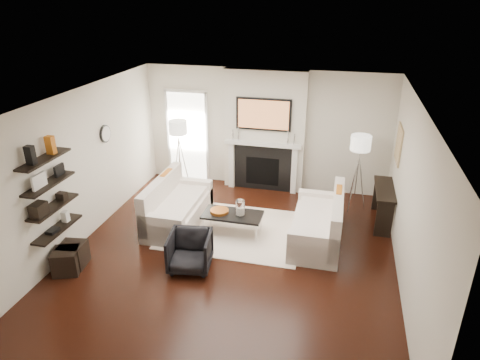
% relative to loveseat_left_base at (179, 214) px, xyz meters
% --- Properties ---
extents(room_envelope, '(6.00, 6.00, 6.00)m').
position_rel_loveseat_left_base_xyz_m(room_envelope, '(1.28, -0.79, 1.14)').
color(room_envelope, black).
rests_on(room_envelope, ground).
extents(chimney_breast, '(1.80, 0.25, 2.70)m').
position_rel_loveseat_left_base_xyz_m(chimney_breast, '(1.28, 2.09, 1.14)').
color(chimney_breast, silver).
rests_on(chimney_breast, floor).
extents(fireplace_surround, '(1.30, 0.02, 1.04)m').
position_rel_loveseat_left_base_xyz_m(fireplace_surround, '(1.28, 1.95, 0.31)').
color(fireplace_surround, black).
rests_on(fireplace_surround, floor).
extents(firebox, '(0.75, 0.02, 0.65)m').
position_rel_loveseat_left_base_xyz_m(firebox, '(1.28, 1.95, 0.24)').
color(firebox, black).
rests_on(firebox, floor).
extents(mantel_pilaster_l, '(0.12, 0.08, 1.10)m').
position_rel_loveseat_left_base_xyz_m(mantel_pilaster_l, '(0.56, 1.92, 0.34)').
color(mantel_pilaster_l, white).
rests_on(mantel_pilaster_l, floor).
extents(mantel_pilaster_r, '(0.12, 0.08, 1.10)m').
position_rel_loveseat_left_base_xyz_m(mantel_pilaster_r, '(2.00, 1.92, 0.34)').
color(mantel_pilaster_r, white).
rests_on(mantel_pilaster_r, floor).
extents(mantel_shelf, '(1.70, 0.18, 0.07)m').
position_rel_loveseat_left_base_xyz_m(mantel_shelf, '(1.28, 1.90, 0.91)').
color(mantel_shelf, white).
rests_on(mantel_shelf, chimney_breast).
extents(tv_body, '(1.20, 0.06, 0.70)m').
position_rel_loveseat_left_base_xyz_m(tv_body, '(1.28, 1.93, 1.57)').
color(tv_body, black).
rests_on(tv_body, chimney_breast).
extents(tv_screen, '(1.10, 0.00, 0.62)m').
position_rel_loveseat_left_base_xyz_m(tv_screen, '(1.28, 1.90, 1.57)').
color(tv_screen, '#BF723F').
rests_on(tv_screen, tv_body).
extents(candlestick_l_tall, '(0.04, 0.04, 0.30)m').
position_rel_loveseat_left_base_xyz_m(candlestick_l_tall, '(0.73, 1.91, 1.09)').
color(candlestick_l_tall, silver).
rests_on(candlestick_l_tall, mantel_shelf).
extents(candlestick_l_short, '(0.04, 0.04, 0.24)m').
position_rel_loveseat_left_base_xyz_m(candlestick_l_short, '(0.60, 1.91, 1.06)').
color(candlestick_l_short, silver).
rests_on(candlestick_l_short, mantel_shelf).
extents(candlestick_r_tall, '(0.04, 0.04, 0.30)m').
position_rel_loveseat_left_base_xyz_m(candlestick_r_tall, '(1.83, 1.91, 1.09)').
color(candlestick_r_tall, silver).
rests_on(candlestick_r_tall, mantel_shelf).
extents(candlestick_r_short, '(0.04, 0.04, 0.24)m').
position_rel_loveseat_left_base_xyz_m(candlestick_r_short, '(1.96, 1.91, 1.06)').
color(candlestick_r_short, silver).
rests_on(candlestick_r_short, mantel_shelf).
extents(hallway_panel, '(0.90, 0.02, 2.10)m').
position_rel_loveseat_left_base_xyz_m(hallway_panel, '(-0.57, 2.19, 0.84)').
color(hallway_panel, white).
rests_on(hallway_panel, floor).
extents(door_trim_l, '(0.06, 0.06, 2.16)m').
position_rel_loveseat_left_base_xyz_m(door_trim_l, '(-1.05, 2.17, 0.84)').
color(door_trim_l, white).
rests_on(door_trim_l, floor).
extents(door_trim_r, '(0.06, 0.06, 2.16)m').
position_rel_loveseat_left_base_xyz_m(door_trim_r, '(-0.09, 2.17, 0.84)').
color(door_trim_r, white).
rests_on(door_trim_r, floor).
extents(door_trim_top, '(1.02, 0.06, 0.06)m').
position_rel_loveseat_left_base_xyz_m(door_trim_top, '(-0.57, 2.17, 1.92)').
color(door_trim_top, white).
rests_on(door_trim_top, wall_back).
extents(rug, '(2.60, 2.00, 0.01)m').
position_rel_loveseat_left_base_xyz_m(rug, '(1.12, 0.00, -0.20)').
color(rug, beige).
rests_on(rug, floor).
extents(loveseat_left_base, '(0.85, 1.80, 0.42)m').
position_rel_loveseat_left_base_xyz_m(loveseat_left_base, '(0.00, 0.00, 0.00)').
color(loveseat_left_base, silver).
rests_on(loveseat_left_base, floor).
extents(loveseat_left_back, '(0.18, 1.80, 0.80)m').
position_rel_loveseat_left_base_xyz_m(loveseat_left_back, '(-0.33, 0.00, 0.32)').
color(loveseat_left_back, silver).
rests_on(loveseat_left_back, floor).
extents(loveseat_left_arm_n, '(0.85, 0.18, 0.60)m').
position_rel_loveseat_left_base_xyz_m(loveseat_left_arm_n, '(0.00, -0.81, 0.09)').
color(loveseat_left_arm_n, silver).
rests_on(loveseat_left_arm_n, floor).
extents(loveseat_left_arm_s, '(0.85, 0.18, 0.60)m').
position_rel_loveseat_left_base_xyz_m(loveseat_left_arm_s, '(0.00, 0.81, 0.09)').
color(loveseat_left_arm_s, silver).
rests_on(loveseat_left_arm_s, floor).
extents(loveseat_left_cushion, '(0.63, 1.44, 0.10)m').
position_rel_loveseat_left_base_xyz_m(loveseat_left_cushion, '(0.05, 0.00, 0.26)').
color(loveseat_left_cushion, silver).
rests_on(loveseat_left_cushion, loveseat_left_base).
extents(pillow_left_orange, '(0.10, 0.42, 0.42)m').
position_rel_loveseat_left_base_xyz_m(pillow_left_orange, '(-0.33, 0.30, 0.52)').
color(pillow_left_orange, '#BE6517').
rests_on(pillow_left_orange, loveseat_left_cushion).
extents(pillow_left_charcoal, '(0.10, 0.40, 0.40)m').
position_rel_loveseat_left_base_xyz_m(pillow_left_charcoal, '(-0.33, -0.30, 0.51)').
color(pillow_left_charcoal, black).
rests_on(pillow_left_charcoal, loveseat_left_cushion).
extents(loveseat_right_base, '(0.85, 1.80, 0.42)m').
position_rel_loveseat_left_base_xyz_m(loveseat_right_base, '(2.66, 0.01, 0.00)').
color(loveseat_right_base, silver).
rests_on(loveseat_right_base, floor).
extents(loveseat_right_back, '(0.18, 1.80, 0.80)m').
position_rel_loveseat_left_base_xyz_m(loveseat_right_back, '(3.00, 0.01, 0.32)').
color(loveseat_right_back, silver).
rests_on(loveseat_right_back, floor).
extents(loveseat_right_arm_n, '(0.85, 0.18, 0.60)m').
position_rel_loveseat_left_base_xyz_m(loveseat_right_arm_n, '(2.66, -0.80, 0.09)').
color(loveseat_right_arm_n, silver).
rests_on(loveseat_right_arm_n, floor).
extents(loveseat_right_arm_s, '(0.85, 0.18, 0.60)m').
position_rel_loveseat_left_base_xyz_m(loveseat_right_arm_s, '(2.66, 0.82, 0.09)').
color(loveseat_right_arm_s, silver).
rests_on(loveseat_right_arm_s, floor).
extents(loveseat_right_cushion, '(0.63, 1.44, 0.10)m').
position_rel_loveseat_left_base_xyz_m(loveseat_right_cushion, '(2.61, 0.01, 0.26)').
color(loveseat_right_cushion, silver).
rests_on(loveseat_right_cushion, loveseat_right_base).
extents(pillow_right_orange, '(0.10, 0.42, 0.42)m').
position_rel_loveseat_left_base_xyz_m(pillow_right_orange, '(3.00, 0.31, 0.52)').
color(pillow_right_orange, '#BE6517').
rests_on(pillow_right_orange, loveseat_right_cushion).
extents(pillow_right_charcoal, '(0.10, 0.40, 0.40)m').
position_rel_loveseat_left_base_xyz_m(pillow_right_charcoal, '(3.00, -0.29, 0.51)').
color(pillow_right_charcoal, black).
rests_on(pillow_right_charcoal, loveseat_right_cushion).
extents(coffee_table, '(1.10, 0.55, 0.04)m').
position_rel_loveseat_left_base_xyz_m(coffee_table, '(1.12, -0.12, 0.19)').
color(coffee_table, black).
rests_on(coffee_table, floor).
extents(coffee_leg_nw, '(0.02, 0.02, 0.38)m').
position_rel_loveseat_left_base_xyz_m(coffee_leg_nw, '(0.62, -0.34, -0.02)').
color(coffee_leg_nw, silver).
rests_on(coffee_leg_nw, floor).
extents(coffee_leg_ne, '(0.02, 0.02, 0.38)m').
position_rel_loveseat_left_base_xyz_m(coffee_leg_ne, '(1.62, -0.34, -0.02)').
color(coffee_leg_ne, silver).
rests_on(coffee_leg_ne, floor).
extents(coffee_leg_sw, '(0.02, 0.02, 0.38)m').
position_rel_loveseat_left_base_xyz_m(coffee_leg_sw, '(0.62, 0.10, -0.02)').
color(coffee_leg_sw, silver).
rests_on(coffee_leg_sw, floor).
extents(coffee_leg_se, '(0.02, 0.02, 0.38)m').
position_rel_loveseat_left_base_xyz_m(coffee_leg_se, '(1.62, 0.10, -0.02)').
color(coffee_leg_se, silver).
rests_on(coffee_leg_se, floor).
extents(hurricane_glass, '(0.17, 0.17, 0.30)m').
position_rel_loveseat_left_base_xyz_m(hurricane_glass, '(1.27, -0.12, 0.35)').
color(hurricane_glass, white).
rests_on(hurricane_glass, coffee_table).
extents(hurricane_candle, '(0.10, 0.10, 0.15)m').
position_rel_loveseat_left_base_xyz_m(hurricane_candle, '(1.27, -0.12, 0.29)').
color(hurricane_candle, white).
rests_on(hurricane_candle, coffee_table).
extents(copper_bowl, '(0.34, 0.34, 0.06)m').
position_rel_loveseat_left_base_xyz_m(copper_bowl, '(0.87, -0.12, 0.24)').
color(copper_bowl, '#B95F1E').
rests_on(copper_bowl, coffee_table).
extents(armchair, '(0.75, 0.72, 0.69)m').
position_rel_loveseat_left_base_xyz_m(armchair, '(0.72, -1.34, 0.13)').
color(armchair, black).
rests_on(armchair, floor).
extents(lamp_left_post, '(0.02, 0.02, 1.20)m').
position_rel_loveseat_left_base_xyz_m(lamp_left_post, '(-0.57, 1.61, 0.39)').
color(lamp_left_post, silver).
rests_on(lamp_left_post, floor).
extents(lamp_left_shade, '(0.40, 0.40, 0.30)m').
position_rel_loveseat_left_base_xyz_m(lamp_left_shade, '(-0.57, 1.61, 1.24)').
color(lamp_left_shade, white).
rests_on(lamp_left_shade, lamp_left_post).
extents(lamp_left_leg_a, '(0.25, 0.02, 1.23)m').
position_rel_loveseat_left_base_xyz_m(lamp_left_leg_a, '(-0.46, 1.61, 0.39)').
color(lamp_left_leg_a, silver).
rests_on(lamp_left_leg_a, floor).
extents(lamp_left_leg_b, '(0.14, 0.22, 1.23)m').
position_rel_loveseat_left_base_xyz_m(lamp_left_leg_b, '(-0.62, 1.70, 0.39)').
color(lamp_left_leg_b, silver).
rests_on(lamp_left_leg_b, floor).
extents(lamp_left_leg_c, '(0.14, 0.22, 1.23)m').
position_rel_loveseat_left_base_xyz_m(lamp_left_leg_c, '(-0.62, 1.51, 0.39)').
color(lamp_left_leg_c, silver).
rests_on(lamp_left_leg_c, floor).
extents(lamp_right_post, '(0.02, 0.02, 1.20)m').
position_rel_loveseat_left_base_xyz_m(lamp_right_post, '(3.33, 1.48, 0.39)').
color(lamp_right_post, silver).
rests_on(lamp_right_post, floor).
extents(lamp_right_shade, '(0.40, 0.40, 0.30)m').
position_rel_loveseat_left_base_xyz_m(lamp_right_shade, '(3.33, 1.48, 1.24)').
color(lamp_right_shade, white).
rests_on(lamp_right_shade, lamp_right_post).
extents(lamp_right_leg_a, '(0.25, 0.02, 1.23)m').
position_rel_loveseat_left_base_xyz_m(lamp_right_leg_a, '(3.44, 1.48, 0.39)').
color(lamp_right_leg_a, silver).
rests_on(lamp_right_leg_a, floor).
extents(lamp_right_leg_b, '(0.14, 0.22, 1.23)m').
position_rel_loveseat_left_base_xyz_m(lamp_right_leg_b, '(3.28, 1.58, 0.39)').
color(lamp_right_leg_b, silver).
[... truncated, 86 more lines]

